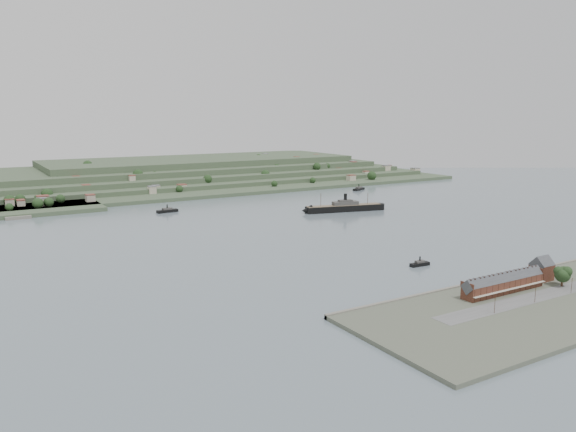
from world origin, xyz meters
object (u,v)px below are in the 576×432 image
gabled_building (542,269)px  steamship (342,208)px  terrace_row (503,283)px  fig_tree (564,274)px  tugboat (420,264)px

gabled_building → steamship: size_ratio=0.16×
steamship → gabled_building: bearing=-100.0°
terrace_row → steamship: (81.63, 253.26, -2.96)m
gabled_building → fig_tree: 14.04m
tugboat → fig_tree: size_ratio=1.20×
gabled_building → fig_tree: (-1.10, -13.97, 0.87)m
terrace_row → steamship: 266.11m
terrace_row → fig_tree: (36.40, -9.95, 2.21)m
terrace_row → tugboat: 66.28m
gabled_building → tugboat: (-32.92, 61.89, -6.68)m
steamship → tugboat: bearing=-112.4°
terrace_row → gabled_building: size_ratio=3.95×
fig_tree → steamship: bearing=80.2°
terrace_row → fig_tree: 37.80m
terrace_row → tugboat: (4.58, 65.91, -5.34)m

